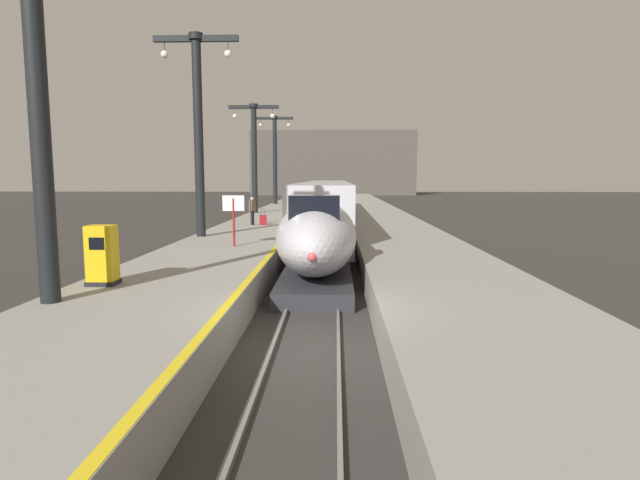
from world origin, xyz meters
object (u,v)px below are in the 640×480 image
at_px(highspeed_train_main, 325,208).
at_px(rolling_suitcase, 263,220).
at_px(station_column_mid, 198,117).
at_px(station_column_far, 254,147).
at_px(ticket_machine_yellow, 102,257).
at_px(departure_info_board, 234,210).
at_px(passenger_near_edge, 252,209).
at_px(station_column_near, 37,47).
at_px(station_column_distant, 275,151).

distance_m(highspeed_train_main, rolling_suitcase, 4.40).
xyz_separation_m(station_column_mid, station_column_far, (0.00, 16.95, -0.47)).
distance_m(ticket_machine_yellow, departure_info_board, 8.14).
bearing_deg(passenger_near_edge, rolling_suitcase, -2.39).
bearing_deg(station_column_mid, station_column_near, -89.76).
bearing_deg(station_column_mid, station_column_distant, 90.00).
distance_m(station_column_far, departure_info_board, 21.03).
xyz_separation_m(passenger_near_edge, departure_info_board, (0.81, -9.72, 0.52)).
relative_size(station_column_distant, rolling_suitcase, 9.54).
bearing_deg(station_column_mid, ticket_machine_yellow, -88.25).
bearing_deg(station_column_distant, departure_info_board, -86.16).
bearing_deg(highspeed_train_main, station_column_distant, 104.55).
bearing_deg(ticket_machine_yellow, passenger_near_edge, 86.17).
distance_m(station_column_near, station_column_distant, 44.50).
height_order(station_column_far, ticket_machine_yellow, station_column_far).
relative_size(station_column_near, station_column_far, 1.07).
height_order(highspeed_train_main, rolling_suitcase, highspeed_train_main).
distance_m(highspeed_train_main, station_column_mid, 11.32).
bearing_deg(rolling_suitcase, departure_info_board, -89.09).
relative_size(station_column_near, station_column_distant, 0.99).
distance_m(station_column_distant, ticket_machine_yellow, 42.84).
bearing_deg(station_column_near, station_column_mid, 90.24).
distance_m(station_column_near, station_column_mid, 13.41).
relative_size(station_column_near, rolling_suitcase, 9.47).
relative_size(ticket_machine_yellow, departure_info_board, 0.75).
height_order(station_column_distant, departure_info_board, station_column_distant).
distance_m(station_column_mid, ticket_machine_yellow, 12.51).
relative_size(station_column_far, passenger_near_edge, 5.13).
bearing_deg(station_column_distant, station_column_far, -90.00).
distance_m(highspeed_train_main, station_column_distant, 23.96).
relative_size(rolling_suitcase, departure_info_board, 0.46).
bearing_deg(station_column_far, station_column_mid, -90.00).
bearing_deg(station_column_distant, station_column_mid, -90.00).
bearing_deg(station_column_mid, departure_info_board, -57.16).
xyz_separation_m(station_column_mid, ticket_machine_yellow, (0.35, -11.47, -4.98)).
height_order(station_column_far, passenger_near_edge, station_column_far).
bearing_deg(rolling_suitcase, passenger_near_edge, 177.61).
relative_size(highspeed_train_main, station_column_near, 4.16).
relative_size(highspeed_train_main, rolling_suitcase, 39.42).
height_order(highspeed_train_main, station_column_far, station_column_far).
distance_m(rolling_suitcase, departure_info_board, 9.77).
distance_m(station_column_far, passenger_near_edge, 11.75).
bearing_deg(passenger_near_edge, highspeed_train_main, 27.21).
bearing_deg(passenger_near_edge, station_column_near, -94.31).
xyz_separation_m(station_column_far, rolling_suitcase, (2.18, -10.87, -4.94)).
bearing_deg(station_column_far, rolling_suitcase, -78.66).
bearing_deg(station_column_mid, passenger_near_edge, 75.98).
bearing_deg(departure_info_board, passenger_near_edge, 94.75).
xyz_separation_m(rolling_suitcase, ticket_machine_yellow, (-1.83, -17.55, 0.44)).
bearing_deg(station_column_distant, rolling_suitcase, -85.02).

